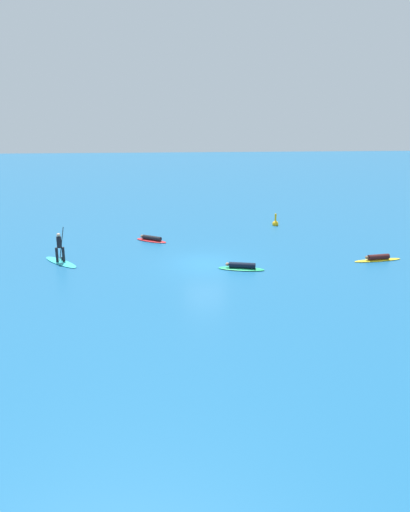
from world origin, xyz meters
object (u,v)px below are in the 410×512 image
(surfer_on_red_board, at_px, (151,239))
(surfer_on_green_board, at_px, (241,267))
(surfer_on_yellow_board, at_px, (378,258))
(surfer_on_teal_board, at_px, (60,256))
(marker_buoy, at_px, (275,223))

(surfer_on_red_board, bearing_deg, surfer_on_green_board, 161.04)
(surfer_on_yellow_board, height_order, surfer_on_green_board, surfer_on_green_board)
(surfer_on_teal_board, xyz_separation_m, surfer_on_red_board, (5.47, 4.55, -0.30))
(surfer_on_teal_board, height_order, surfer_on_red_board, surfer_on_teal_board)
(surfer_on_teal_board, relative_size, surfer_on_red_board, 1.16)
(surfer_on_red_board, distance_m, surfer_on_yellow_board, 15.42)
(surfer_on_red_board, height_order, surfer_on_yellow_board, surfer_on_yellow_board)
(surfer_on_red_board, distance_m, marker_buoy, 10.46)
(surfer_on_red_board, bearing_deg, surfer_on_teal_board, 69.93)
(surfer_on_red_board, height_order, surfer_on_green_board, surfer_on_green_board)
(surfer_on_red_board, bearing_deg, marker_buoy, -127.62)
(surfer_on_green_board, distance_m, marker_buoy, 11.23)
(surfer_on_yellow_board, height_order, marker_buoy, marker_buoy)
(surfer_on_red_board, bearing_deg, surfer_on_yellow_board, -170.11)
(surfer_on_teal_board, distance_m, surfer_on_yellow_board, 19.95)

